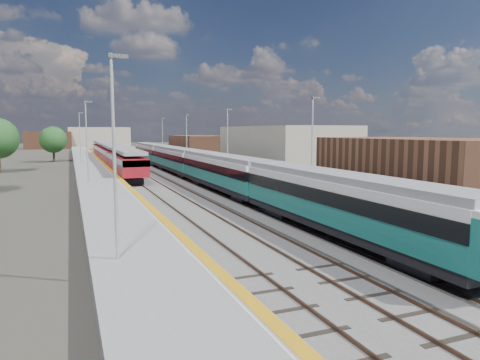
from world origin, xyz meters
TOP-DOWN VIEW (x-y plane):
  - ground at (0.00, 50.00)m, footprint 320.00×320.00m
  - ballast_bed at (-2.25, 52.50)m, footprint 10.50×155.00m
  - tracks at (-1.65, 54.18)m, footprint 8.96×160.00m
  - platform_right at (5.28, 52.49)m, footprint 4.70×155.00m
  - platform_left at (-9.05, 52.49)m, footprint 4.30×155.00m
  - buildings at (-18.12, 138.60)m, footprint 72.00×185.50m
  - green_train at (1.50, 38.83)m, footprint 2.70×75.35m
  - red_train at (-5.50, 63.83)m, footprint 2.77×56.26m
  - tree_c at (-14.48, 78.30)m, footprint 4.86×4.86m
  - tree_d at (20.06, 61.97)m, footprint 3.95×3.95m

SIDE VIEW (x-z plane):
  - ground at x=0.00m, z-range 0.00..0.00m
  - ballast_bed at x=-2.25m, z-range 0.00..0.06m
  - tracks at x=-1.65m, z-range 0.02..0.19m
  - platform_left at x=-9.05m, z-range -3.74..4.78m
  - platform_right at x=5.28m, z-range -3.72..4.80m
  - red_train at x=-5.50m, z-range 0.32..3.82m
  - green_train at x=1.50m, z-range 0.61..3.58m
  - tree_d at x=20.06m, z-range 0.69..6.04m
  - tree_c at x=-14.48m, z-range 0.85..7.44m
  - buildings at x=-18.12m, z-range -9.30..30.70m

